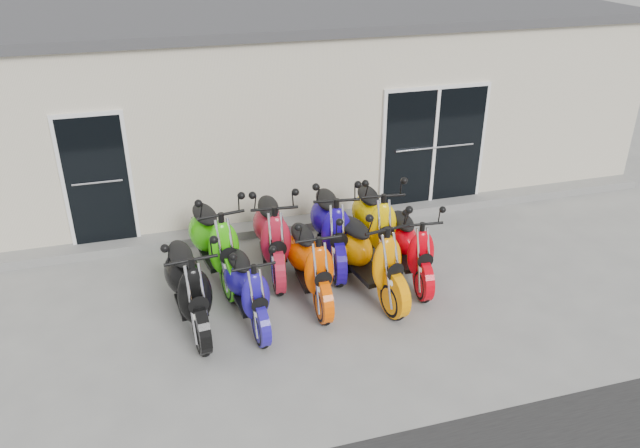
# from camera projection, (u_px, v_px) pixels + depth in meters

# --- Properties ---
(ground) EXTENTS (80.00, 80.00, 0.00)m
(ground) POSITION_uv_depth(u_px,v_px,m) (331.00, 286.00, 9.29)
(ground) COLOR gray
(ground) RESTS_ON ground
(building) EXTENTS (14.00, 6.00, 3.20)m
(building) POSITION_uv_depth(u_px,v_px,m) (259.00, 93.00, 13.04)
(building) COLOR beige
(building) RESTS_ON ground
(roof_cap) EXTENTS (14.20, 6.20, 0.16)m
(roof_cap) POSITION_uv_depth(u_px,v_px,m) (255.00, 9.00, 12.29)
(roof_cap) COLOR #3F3F42
(roof_cap) RESTS_ON building
(front_step) EXTENTS (14.00, 0.40, 0.15)m
(front_step) POSITION_uv_depth(u_px,v_px,m) (298.00, 224.00, 10.99)
(front_step) COLOR gray
(front_step) RESTS_ON ground
(door_left) EXTENTS (1.07, 0.08, 2.22)m
(door_left) POSITION_uv_depth(u_px,v_px,m) (97.00, 178.00, 9.79)
(door_left) COLOR black
(door_left) RESTS_ON front_step
(door_right) EXTENTS (2.02, 0.08, 2.22)m
(door_right) POSITION_uv_depth(u_px,v_px,m) (434.00, 143.00, 11.24)
(door_right) COLOR black
(door_right) RESTS_ON front_step
(scooter_front_black) EXTENTS (0.94, 2.12, 1.52)m
(scooter_front_black) POSITION_uv_depth(u_px,v_px,m) (187.00, 275.00, 8.13)
(scooter_front_black) COLOR black
(scooter_front_black) RESTS_ON ground
(scooter_front_blue) EXTENTS (0.81, 1.84, 1.32)m
(scooter_front_blue) POSITION_uv_depth(u_px,v_px,m) (247.00, 279.00, 8.23)
(scooter_front_blue) COLOR #20149D
(scooter_front_blue) RESTS_ON ground
(scooter_front_orange_a) EXTENTS (0.73, 1.97, 1.45)m
(scooter_front_orange_a) POSITION_uv_depth(u_px,v_px,m) (310.00, 253.00, 8.72)
(scooter_front_orange_a) COLOR #FF5200
(scooter_front_orange_a) RESTS_ON ground
(scooter_front_orange_b) EXTENTS (1.08, 2.19, 1.55)m
(scooter_front_orange_b) POSITION_uv_depth(u_px,v_px,m) (369.00, 246.00, 8.80)
(scooter_front_orange_b) COLOR #FF9200
(scooter_front_orange_b) RESTS_ON ground
(scooter_front_red) EXTENTS (0.86, 1.93, 1.38)m
(scooter_front_red) POSITION_uv_depth(u_px,v_px,m) (411.00, 237.00, 9.20)
(scooter_front_red) COLOR #E3000E
(scooter_front_red) RESTS_ON ground
(scooter_back_green) EXTENTS (1.09, 2.22, 1.57)m
(scooter_back_green) POSITION_uv_depth(u_px,v_px,m) (214.00, 231.00, 9.18)
(scooter_back_green) COLOR #35C60A
(scooter_back_green) RESTS_ON ground
(scooter_back_red) EXTENTS (0.98, 2.18, 1.56)m
(scooter_back_red) POSITION_uv_depth(u_px,v_px,m) (272.00, 224.00, 9.40)
(scooter_back_red) COLOR #AD162A
(scooter_back_red) RESTS_ON ground
(scooter_back_blue) EXTENTS (1.06, 2.22, 1.58)m
(scooter_back_blue) POSITION_uv_depth(u_px,v_px,m) (331.00, 216.00, 9.62)
(scooter_back_blue) COLOR #180791
(scooter_back_blue) RESTS_ON ground
(scooter_back_yellow) EXTENTS (0.98, 2.14, 1.53)m
(scooter_back_yellow) POSITION_uv_depth(u_px,v_px,m) (375.00, 211.00, 9.85)
(scooter_back_yellow) COLOR #FFCE00
(scooter_back_yellow) RESTS_ON ground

